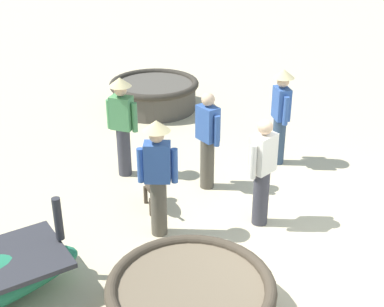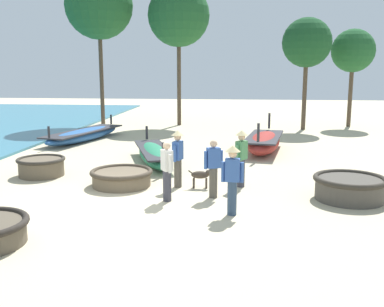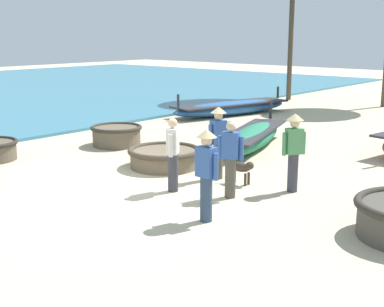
{
  "view_description": "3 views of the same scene",
  "coord_description": "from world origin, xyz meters",
  "px_view_note": "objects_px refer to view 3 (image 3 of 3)",
  "views": [
    {
      "loc": [
        -4.93,
        3.13,
        4.19
      ],
      "look_at": [
        1.94,
        1.39,
        0.74
      ],
      "focal_mm": 50.0,
      "sensor_mm": 36.0,
      "label": 1
    },
    {
      "loc": [
        2.81,
        -10.56,
        3.41
      ],
      "look_at": [
        1.58,
        1.55,
        1.1
      ],
      "focal_mm": 42.0,
      "sensor_mm": 36.0,
      "label": 2
    },
    {
      "loc": [
        8.45,
        -7.35,
        3.3
      ],
      "look_at": [
        1.14,
        1.11,
        0.76
      ],
      "focal_mm": 50.0,
      "sensor_mm": 36.0,
      "label": 3
    }
  ],
  "objects_px": {
    "dog": "(242,168)",
    "fisherman_with_hat": "(294,147)",
    "fisherman_standing_right": "(231,158)",
    "fisherman_crouching": "(173,153)",
    "coracle_front_right": "(165,157)",
    "long_boat_ochre_hull": "(252,137)",
    "long_boat_blue_hull": "(231,108)",
    "fisherman_standing_left": "(218,138)",
    "fisherman_hauling": "(206,169)",
    "coracle_far_left": "(117,135)"
  },
  "relations": [
    {
      "from": "fisherman_with_hat",
      "to": "dog",
      "type": "distance_m",
      "value": 1.3
    },
    {
      "from": "coracle_far_left",
      "to": "long_boat_ochre_hull",
      "type": "height_order",
      "value": "long_boat_ochre_hull"
    },
    {
      "from": "coracle_far_left",
      "to": "fisherman_standing_left",
      "type": "distance_m",
      "value": 4.71
    },
    {
      "from": "fisherman_hauling",
      "to": "dog",
      "type": "relative_size",
      "value": 2.44
    },
    {
      "from": "long_boat_blue_hull",
      "to": "fisherman_standing_left",
      "type": "relative_size",
      "value": 3.46
    },
    {
      "from": "coracle_front_right",
      "to": "fisherman_hauling",
      "type": "height_order",
      "value": "fisherman_hauling"
    },
    {
      "from": "long_boat_ochre_hull",
      "to": "dog",
      "type": "bearing_deg",
      "value": -58.95
    },
    {
      "from": "long_boat_blue_hull",
      "to": "fisherman_hauling",
      "type": "distance_m",
      "value": 12.72
    },
    {
      "from": "long_boat_ochre_hull",
      "to": "fisherman_crouching",
      "type": "xyz_separation_m",
      "value": [
        1.22,
        -4.72,
        0.51
      ]
    },
    {
      "from": "long_boat_blue_hull",
      "to": "fisherman_crouching",
      "type": "xyz_separation_m",
      "value": [
        5.53,
        -9.47,
        0.54
      ]
    },
    {
      "from": "long_boat_blue_hull",
      "to": "fisherman_with_hat",
      "type": "bearing_deg",
      "value": -46.42
    },
    {
      "from": "fisherman_crouching",
      "to": "dog",
      "type": "distance_m",
      "value": 1.66
    },
    {
      "from": "fisherman_standing_left",
      "to": "fisherman_with_hat",
      "type": "height_order",
      "value": "same"
    },
    {
      "from": "long_boat_ochre_hull",
      "to": "fisherman_hauling",
      "type": "distance_m",
      "value": 6.42
    },
    {
      "from": "coracle_far_left",
      "to": "fisherman_with_hat",
      "type": "bearing_deg",
      "value": -6.42
    },
    {
      "from": "coracle_far_left",
      "to": "fisherman_crouching",
      "type": "distance_m",
      "value": 5.08
    },
    {
      "from": "fisherman_hauling",
      "to": "coracle_front_right",
      "type": "bearing_deg",
      "value": 144.23
    },
    {
      "from": "long_boat_ochre_hull",
      "to": "fisherman_crouching",
      "type": "bearing_deg",
      "value": -75.53
    },
    {
      "from": "fisherman_hauling",
      "to": "fisherman_crouching",
      "type": "relative_size",
      "value": 1.06
    },
    {
      "from": "dog",
      "to": "fisherman_with_hat",
      "type": "bearing_deg",
      "value": 12.45
    },
    {
      "from": "fisherman_with_hat",
      "to": "long_boat_ochre_hull",
      "type": "bearing_deg",
      "value": 135.59
    },
    {
      "from": "coracle_front_right",
      "to": "dog",
      "type": "distance_m",
      "value": 2.37
    },
    {
      "from": "fisherman_standing_right",
      "to": "dog",
      "type": "bearing_deg",
      "value": 112.46
    },
    {
      "from": "coracle_far_left",
      "to": "fisherman_with_hat",
      "type": "relative_size",
      "value": 0.92
    },
    {
      "from": "fisherman_crouching",
      "to": "long_boat_blue_hull",
      "type": "bearing_deg",
      "value": 120.28
    },
    {
      "from": "fisherman_hauling",
      "to": "long_boat_ochre_hull",
      "type": "bearing_deg",
      "value": 117.16
    },
    {
      "from": "fisherman_crouching",
      "to": "fisherman_with_hat",
      "type": "relative_size",
      "value": 0.94
    },
    {
      "from": "coracle_front_right",
      "to": "long_boat_ochre_hull",
      "type": "xyz_separation_m",
      "value": [
        0.37,
        3.32,
        0.05
      ]
    },
    {
      "from": "fisherman_hauling",
      "to": "dog",
      "type": "xyz_separation_m",
      "value": [
        -0.91,
        2.36,
        -0.59
      ]
    },
    {
      "from": "fisherman_hauling",
      "to": "fisherman_standing_left",
      "type": "relative_size",
      "value": 1.0
    },
    {
      "from": "fisherman_hauling",
      "to": "fisherman_standing_left",
      "type": "height_order",
      "value": "same"
    },
    {
      "from": "fisherman_standing_right",
      "to": "fisherman_crouching",
      "type": "xyz_separation_m",
      "value": [
        -1.18,
        -0.44,
        0.0
      ]
    },
    {
      "from": "fisherman_standing_right",
      "to": "fisherman_crouching",
      "type": "bearing_deg",
      "value": -159.55
    },
    {
      "from": "fisherman_standing_left",
      "to": "fisherman_crouching",
      "type": "bearing_deg",
      "value": -93.77
    },
    {
      "from": "fisherman_hauling",
      "to": "fisherman_standing_left",
      "type": "xyz_separation_m",
      "value": [
        -1.6,
        2.39,
        0.0
      ]
    },
    {
      "from": "coracle_far_left",
      "to": "fisherman_standing_left",
      "type": "relative_size",
      "value": 0.92
    },
    {
      "from": "long_boat_blue_hull",
      "to": "long_boat_ochre_hull",
      "type": "bearing_deg",
      "value": -47.8
    },
    {
      "from": "coracle_far_left",
      "to": "fisherman_hauling",
      "type": "height_order",
      "value": "fisherman_hauling"
    },
    {
      "from": "fisherman_standing_left",
      "to": "dog",
      "type": "xyz_separation_m",
      "value": [
        0.69,
        -0.03,
        -0.59
      ]
    },
    {
      "from": "coracle_front_right",
      "to": "fisherman_standing_left",
      "type": "bearing_deg",
      "value": 0.77
    },
    {
      "from": "long_boat_blue_hull",
      "to": "dog",
      "type": "height_order",
      "value": "long_boat_blue_hull"
    },
    {
      "from": "fisherman_with_hat",
      "to": "fisherman_crouching",
      "type": "bearing_deg",
      "value": -139.56
    },
    {
      "from": "coracle_far_left",
      "to": "dog",
      "type": "relative_size",
      "value": 2.23
    },
    {
      "from": "fisherman_hauling",
      "to": "fisherman_standing_right",
      "type": "bearing_deg",
      "value": 110.27
    },
    {
      "from": "coracle_front_right",
      "to": "fisherman_standing_right",
      "type": "distance_m",
      "value": 2.98
    },
    {
      "from": "fisherman_standing_right",
      "to": "fisherman_standing_left",
      "type": "bearing_deg",
      "value": 137.94
    },
    {
      "from": "fisherman_standing_left",
      "to": "long_boat_ochre_hull",
      "type": "bearing_deg",
      "value": 111.68
    },
    {
      "from": "coracle_front_right",
      "to": "fisherman_with_hat",
      "type": "bearing_deg",
      "value": 3.97
    },
    {
      "from": "coracle_front_right",
      "to": "fisherman_crouching",
      "type": "relative_size",
      "value": 1.17
    },
    {
      "from": "coracle_far_left",
      "to": "fisherman_standing_left",
      "type": "height_order",
      "value": "fisherman_standing_left"
    }
  ]
}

